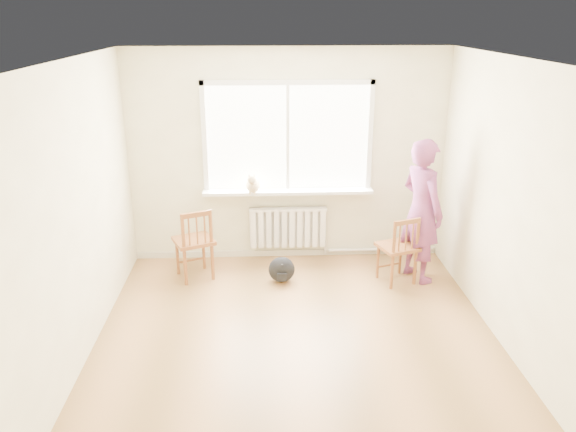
{
  "coord_description": "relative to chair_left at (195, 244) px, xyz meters",
  "views": [
    {
      "loc": [
        -0.32,
        -4.65,
        3.07
      ],
      "look_at": [
        -0.04,
        1.2,
        0.94
      ],
      "focal_mm": 35.0,
      "sensor_mm": 36.0,
      "label": 1
    }
  ],
  "objects": [
    {
      "name": "ceiling",
      "position": [
        1.14,
        -1.61,
        2.25
      ],
      "size": [
        4.5,
        4.5,
        0.0
      ],
      "primitive_type": "plane",
      "rotation": [
        3.14,
        0.0,
        0.0
      ],
      "color": "white",
      "rests_on": "back_wall"
    },
    {
      "name": "back_wall",
      "position": [
        1.14,
        0.64,
        0.9
      ],
      "size": [
        4.0,
        0.01,
        2.7
      ],
      "primitive_type": "cube",
      "color": "#F2EBC1",
      "rests_on": "ground"
    },
    {
      "name": "radiator",
      "position": [
        1.14,
        0.55,
        -0.01
      ],
      "size": [
        1.0,
        0.12,
        0.55
      ],
      "color": "white",
      "rests_on": "back_wall"
    },
    {
      "name": "baseboard",
      "position": [
        1.14,
        0.63,
        -0.41
      ],
      "size": [
        4.0,
        0.03,
        0.08
      ],
      "primitive_type": "cube",
      "color": "beige",
      "rests_on": "ground"
    },
    {
      "name": "chair_right",
      "position": [
        2.43,
        -0.23,
        -0.03
      ],
      "size": [
        0.53,
        0.52,
        0.85
      ],
      "rotation": [
        0.0,
        0.0,
        3.48
      ],
      "color": "brown",
      "rests_on": "floor"
    },
    {
      "name": "person",
      "position": [
        2.69,
        -0.1,
        0.41
      ],
      "size": [
        0.65,
        0.75,
        1.73
      ],
      "primitive_type": "imported",
      "rotation": [
        0.0,
        0.0,
        2.02
      ],
      "color": "#CD4944",
      "rests_on": "floor"
    },
    {
      "name": "windowsill",
      "position": [
        1.14,
        0.53,
        0.48
      ],
      "size": [
        2.15,
        0.22,
        0.04
      ],
      "primitive_type": "cube",
      "color": "white",
      "rests_on": "back_wall"
    },
    {
      "name": "floor",
      "position": [
        1.14,
        -1.61,
        -0.45
      ],
      "size": [
        4.5,
        4.5,
        0.0
      ],
      "primitive_type": "plane",
      "color": "#AA7745",
      "rests_on": "ground"
    },
    {
      "name": "window",
      "position": [
        1.14,
        0.62,
        1.21
      ],
      "size": [
        2.12,
        0.05,
        1.42
      ],
      "color": "white",
      "rests_on": "back_wall"
    },
    {
      "name": "chair_left",
      "position": [
        0.0,
        0.0,
        0.0
      ],
      "size": [
        0.58,
        0.56,
        0.9
      ],
      "rotation": [
        0.0,
        0.0,
        3.55
      ],
      "color": "brown",
      "rests_on": "floor"
    },
    {
      "name": "heating_pipe",
      "position": [
        2.39,
        0.58,
        -0.37
      ],
      "size": [
        1.4,
        0.04,
        0.04
      ],
      "primitive_type": "cylinder",
      "rotation": [
        0.0,
        1.57,
        0.0
      ],
      "color": "silver",
      "rests_on": "back_wall"
    },
    {
      "name": "backpack",
      "position": [
        1.04,
        -0.14,
        -0.3
      ],
      "size": [
        0.35,
        0.28,
        0.32
      ],
      "primitive_type": "ellipsoid",
      "rotation": [
        0.0,
        0.0,
        0.16
      ],
      "color": "black",
      "rests_on": "floor"
    },
    {
      "name": "cat",
      "position": [
        0.7,
        0.45,
        0.61
      ],
      "size": [
        0.2,
        0.41,
        0.28
      ],
      "rotation": [
        0.0,
        0.0,
        -0.09
      ],
      "color": "beige",
      "rests_on": "windowsill"
    }
  ]
}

